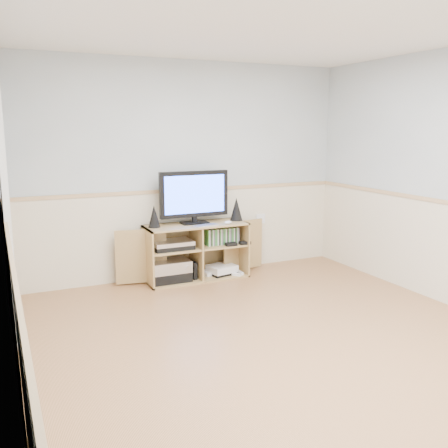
{
  "coord_description": "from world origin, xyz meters",
  "views": [
    {
      "loc": [
        -2.03,
        -3.25,
        1.74
      ],
      "look_at": [
        0.02,
        1.2,
        0.79
      ],
      "focal_mm": 40.0,
      "sensor_mm": 36.0,
      "label": 1
    }
  ],
  "objects_px": {
    "game_consoles": "(221,270)",
    "media_cabinet": "(195,250)",
    "monitor": "(194,195)",
    "keyboard": "(206,225)"
  },
  "relations": [
    {
      "from": "monitor",
      "to": "game_consoles",
      "type": "distance_m",
      "value": 0.96
    },
    {
      "from": "media_cabinet",
      "to": "monitor",
      "type": "relative_size",
      "value": 2.24
    },
    {
      "from": "monitor",
      "to": "keyboard",
      "type": "height_order",
      "value": "monitor"
    },
    {
      "from": "keyboard",
      "to": "game_consoles",
      "type": "relative_size",
      "value": 0.6
    },
    {
      "from": "monitor",
      "to": "game_consoles",
      "type": "relative_size",
      "value": 1.78
    },
    {
      "from": "media_cabinet",
      "to": "monitor",
      "type": "xyz_separation_m",
      "value": [
        0.0,
        -0.01,
        0.65
      ]
    },
    {
      "from": "media_cabinet",
      "to": "monitor",
      "type": "bearing_deg",
      "value": -90.0
    },
    {
      "from": "monitor",
      "to": "keyboard",
      "type": "bearing_deg",
      "value": -70.61
    },
    {
      "from": "monitor",
      "to": "media_cabinet",
      "type": "bearing_deg",
      "value": 90.0
    },
    {
      "from": "game_consoles",
      "to": "media_cabinet",
      "type": "bearing_deg",
      "value": 167.74
    }
  ]
}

